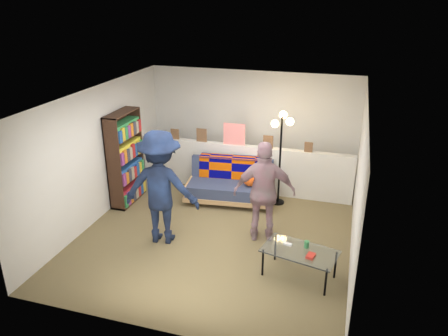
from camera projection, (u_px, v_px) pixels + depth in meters
name	position (u px, v px, depth m)	size (l,w,h in m)	color
ground	(217.00, 232.00, 7.65)	(5.00, 5.00, 0.00)	brown
room_shell	(225.00, 133.00, 7.44)	(4.60, 5.05, 2.45)	silver
half_wall_ledge	(243.00, 168.00, 9.06)	(4.45, 0.15, 1.00)	silver
ledge_decor	(233.00, 136.00, 8.84)	(2.97, 0.02, 0.45)	brown
futon_sofa	(231.00, 185.00, 8.66)	(1.81, 1.01, 0.74)	tan
bookshelf	(125.00, 161.00, 8.47)	(0.30, 0.91, 1.83)	#331C11
coffee_table	(300.00, 252.00, 6.30)	(1.16, 0.80, 0.55)	black
floor_lamp	(281.00, 140.00, 8.23)	(0.43, 0.35, 1.85)	black
person_left	(161.00, 188.00, 7.06)	(1.24, 0.71, 1.92)	black
person_right	(264.00, 192.00, 7.13)	(1.01, 0.42, 1.73)	#C47F93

